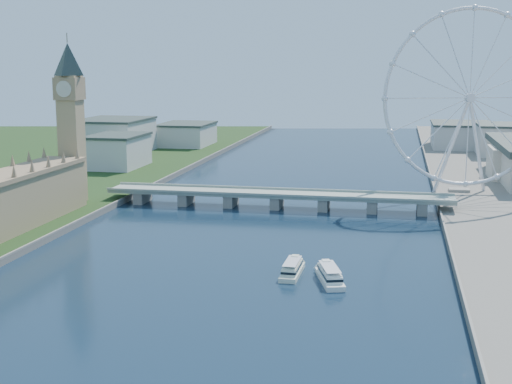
# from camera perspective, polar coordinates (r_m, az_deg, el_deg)

# --- Properties ---
(big_ben) EXTENTS (20.02, 20.02, 110.00)m
(big_ben) POSITION_cam_1_polar(r_m,az_deg,el_deg) (463.56, -14.66, 6.97)
(big_ben) COLOR tan
(big_ben) RESTS_ON ground
(westminster_bridge) EXTENTS (220.00, 22.00, 9.50)m
(westminster_bridge) POSITION_cam_1_polar(r_m,az_deg,el_deg) (452.68, 1.69, -0.42)
(westminster_bridge) COLOR gray
(westminster_bridge) RESTS_ON ground
(london_eye) EXTENTS (113.60, 39.12, 124.30)m
(london_eye) POSITION_cam_1_polar(r_m,az_deg,el_deg) (496.39, 16.73, 7.18)
(london_eye) COLOR silver
(london_eye) RESTS_ON ground
(city_skyline) EXTENTS (505.00, 280.00, 32.00)m
(city_skyline) POSITION_cam_1_polar(r_m,az_deg,el_deg) (703.44, 8.41, 4.16)
(city_skyline) COLOR beige
(city_skyline) RESTS_ON ground
(tour_boat_near) EXTENTS (8.21, 30.12, 6.63)m
(tour_boat_near) POSITION_cam_1_polar(r_m,az_deg,el_deg) (312.43, 2.90, -6.61)
(tour_boat_near) COLOR silver
(tour_boat_near) RESTS_ON ground
(tour_boat_far) EXTENTS (16.80, 32.96, 7.08)m
(tour_boat_far) POSITION_cam_1_polar(r_m,az_deg,el_deg) (303.88, 5.92, -7.15)
(tour_boat_far) COLOR white
(tour_boat_far) RESTS_ON ground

